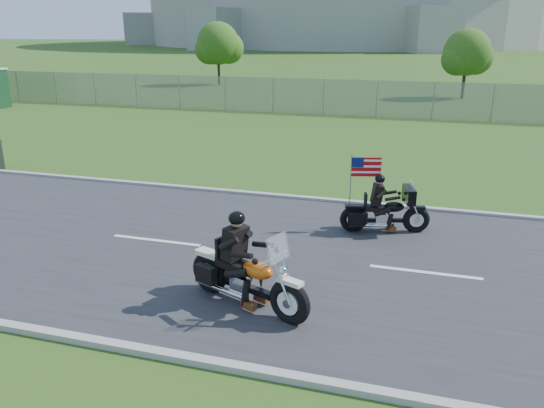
% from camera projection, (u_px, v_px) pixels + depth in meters
% --- Properties ---
extents(ground, '(420.00, 420.00, 0.00)m').
position_uv_depth(ground, '(238.00, 252.00, 11.72)').
color(ground, '#244B17').
rests_on(ground, ground).
extents(road, '(120.00, 8.00, 0.04)m').
position_uv_depth(road, '(238.00, 251.00, 11.72)').
color(road, '#28282B').
rests_on(road, ground).
extents(curb_north, '(120.00, 0.18, 0.12)m').
position_uv_depth(curb_north, '(285.00, 197.00, 15.40)').
color(curb_north, '#9E9B93').
rests_on(curb_north, ground).
extents(curb_south, '(120.00, 0.18, 0.12)m').
position_uv_depth(curb_south, '(147.00, 352.00, 8.02)').
color(curb_south, '#9E9B93').
rests_on(curb_south, ground).
extents(fence, '(60.00, 0.03, 2.00)m').
position_uv_depth(fence, '(273.00, 95.00, 30.96)').
color(fence, gray).
rests_on(fence, ground).
extents(tree_fence_near, '(3.52, 3.28, 4.75)m').
position_uv_depth(tree_fence_near, '(467.00, 55.00, 36.53)').
color(tree_fence_near, '#382316').
rests_on(tree_fence_near, ground).
extents(tree_fence_mid, '(3.96, 3.69, 5.30)m').
position_uv_depth(tree_fence_mid, '(219.00, 46.00, 45.41)').
color(tree_fence_mid, '#382316').
rests_on(tree_fence_mid, ground).
extents(motorcycle_lead, '(2.51, 1.26, 1.77)m').
position_uv_depth(motorcycle_lead, '(245.00, 278.00, 9.25)').
color(motorcycle_lead, black).
rests_on(motorcycle_lead, ground).
extents(motorcycle_follow, '(2.13, 0.95, 1.80)m').
position_uv_depth(motorcycle_follow, '(385.00, 213.00, 12.68)').
color(motorcycle_follow, black).
rests_on(motorcycle_follow, ground).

